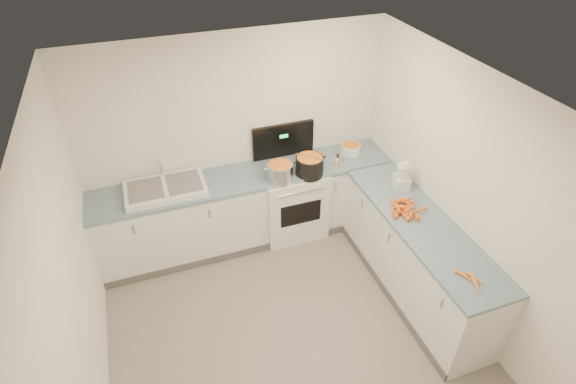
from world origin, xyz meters
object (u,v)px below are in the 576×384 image
object	(u,v)px
mixing_bowl	(350,149)
stove	(291,199)
steel_pot	(280,172)
extract_bottle	(337,160)
sink	(165,188)
spice_jar	(337,163)
black_pot	(309,166)
food_processor	(402,177)

from	to	relation	value
mixing_bowl	stove	bearing A→B (deg)	-175.12
steel_pot	mixing_bowl	distance (m)	1.03
mixing_bowl	extract_bottle	bearing A→B (deg)	-145.39
stove	mixing_bowl	xyz separation A→B (m)	(0.80, 0.07, 0.52)
mixing_bowl	extract_bottle	world-z (taller)	same
mixing_bowl	sink	bearing A→B (deg)	-178.67
stove	spice_jar	bearing A→B (deg)	-17.02
stove	black_pot	bearing A→B (deg)	-48.98
steel_pot	spice_jar	world-z (taller)	steel_pot
steel_pot	mixing_bowl	size ratio (longest dim) A/B	1.19
stove	spice_jar	distance (m)	0.73
steel_pot	food_processor	world-z (taller)	food_processor
sink	steel_pot	xyz separation A→B (m)	(1.25, -0.19, 0.05)
mixing_bowl	spice_jar	world-z (taller)	mixing_bowl
black_pot	sink	bearing A→B (deg)	173.09
mixing_bowl	extract_bottle	size ratio (longest dim) A/B	2.16
stove	spice_jar	xyz separation A→B (m)	(0.51, -0.16, 0.51)
steel_pot	extract_bottle	distance (m)	0.74
food_processor	sink	bearing A→B (deg)	162.17
black_pot	spice_jar	size ratio (longest dim) A/B	3.96
steel_pot	spice_jar	bearing A→B (deg)	1.53
stove	mixing_bowl	bearing A→B (deg)	4.88
stove	food_processor	size ratio (longest dim) A/B	4.30
stove	black_pot	world-z (taller)	stove
black_pot	food_processor	xyz separation A→B (m)	(0.85, -0.59, 0.04)
extract_bottle	mixing_bowl	bearing A→B (deg)	34.61
steel_pot	food_processor	xyz separation A→B (m)	(1.20, -0.60, 0.05)
food_processor	spice_jar	bearing A→B (deg)	128.63
stove	mixing_bowl	size ratio (longest dim) A/B	5.55
black_pot	food_processor	bearing A→B (deg)	-35.06
stove	spice_jar	size ratio (longest dim) A/B	16.75
black_pot	spice_jar	bearing A→B (deg)	3.72
mixing_bowl	black_pot	bearing A→B (deg)	-158.93
extract_bottle	spice_jar	world-z (taller)	extract_bottle
sink	mixing_bowl	size ratio (longest dim) A/B	3.51
steel_pot	extract_bottle	size ratio (longest dim) A/B	2.56
spice_jar	food_processor	bearing A→B (deg)	-51.37
mixing_bowl	spice_jar	distance (m)	0.36
stove	extract_bottle	size ratio (longest dim) A/B	11.99
black_pot	mixing_bowl	distance (m)	0.69
mixing_bowl	steel_pot	bearing A→B (deg)	-166.29
extract_bottle	spice_jar	bearing A→B (deg)	-123.97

